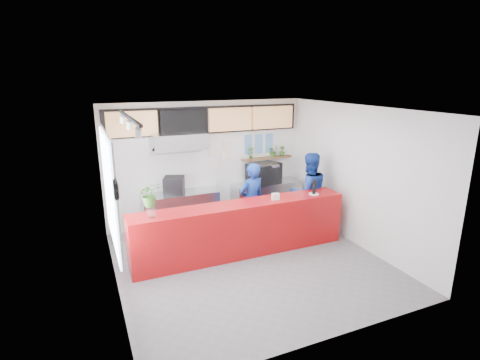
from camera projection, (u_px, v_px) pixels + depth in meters
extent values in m
plane|color=slate|center=(249.00, 262.00, 7.43)|extent=(5.00, 5.00, 0.00)
plane|color=silver|center=(250.00, 109.00, 6.63)|extent=(5.00, 5.00, 0.00)
plane|color=white|center=(207.00, 163.00, 9.24)|extent=(5.00, 0.00, 5.00)
plane|color=white|center=(110.00, 208.00, 6.08)|extent=(0.00, 5.00, 5.00)
plane|color=white|center=(356.00, 176.00, 7.99)|extent=(0.00, 5.00, 5.00)
cube|color=#A40B0E|center=(241.00, 229.00, 7.64)|extent=(4.50, 0.60, 1.10)
cube|color=beige|center=(206.00, 118.00, 8.94)|extent=(5.00, 0.02, 0.80)
cube|color=#B2B5BA|center=(181.00, 211.00, 8.95)|extent=(1.80, 0.60, 0.90)
cube|color=black|center=(174.00, 185.00, 8.73)|extent=(0.58, 0.58, 0.40)
cube|color=#B2B5BA|center=(178.00, 141.00, 8.45)|extent=(1.20, 0.70, 0.35)
cube|color=#B2B5BA|center=(178.00, 150.00, 8.51)|extent=(1.20, 0.69, 0.31)
cube|color=#B2B5BA|center=(266.00, 199.00, 9.83)|extent=(1.80, 0.60, 0.90)
cube|color=black|center=(264.00, 173.00, 9.61)|extent=(0.94, 0.81, 0.51)
cube|color=#AFB3B7|center=(264.00, 165.00, 9.55)|extent=(0.78, 0.63, 0.06)
cube|color=brown|center=(267.00, 158.00, 9.77)|extent=(1.40, 0.18, 0.04)
cube|color=tan|center=(132.00, 124.00, 8.19)|extent=(1.10, 0.10, 0.55)
cube|color=black|center=(184.00, 122.00, 8.63)|extent=(1.10, 0.10, 0.55)
cube|color=tan|center=(230.00, 119.00, 9.07)|extent=(1.10, 0.10, 0.55)
cube|color=tan|center=(273.00, 117.00, 9.52)|extent=(1.10, 0.10, 0.55)
cube|color=black|center=(207.00, 120.00, 8.93)|extent=(4.80, 0.04, 0.65)
cube|color=silver|center=(110.00, 191.00, 6.30)|extent=(0.04, 2.20, 1.90)
cube|color=#B2B5BA|center=(111.00, 190.00, 6.31)|extent=(0.03, 2.30, 2.00)
cylinder|color=black|center=(116.00, 190.00, 5.15)|extent=(0.05, 0.30, 0.30)
cylinder|color=white|center=(118.00, 190.00, 5.16)|extent=(0.02, 0.26, 0.26)
cube|color=black|center=(129.00, 117.00, 5.84)|extent=(0.05, 2.40, 0.04)
cylinder|color=silver|center=(213.00, 152.00, 9.21)|extent=(0.24, 0.03, 0.24)
cylinder|color=silver|center=(225.00, 155.00, 9.35)|extent=(0.24, 0.03, 0.24)
cylinder|color=silver|center=(214.00, 164.00, 9.29)|extent=(0.24, 0.03, 0.24)
cylinder|color=silver|center=(227.00, 145.00, 9.30)|extent=(0.24, 0.03, 0.24)
cube|color=#598CBF|center=(248.00, 140.00, 9.51)|extent=(0.20, 0.02, 0.25)
cube|color=#598CBF|center=(259.00, 139.00, 9.63)|extent=(0.20, 0.02, 0.25)
cube|color=#598CBF|center=(269.00, 138.00, 9.74)|extent=(0.20, 0.02, 0.25)
cube|color=#598CBF|center=(248.00, 149.00, 9.58)|extent=(0.20, 0.02, 0.25)
cube|color=#598CBF|center=(259.00, 149.00, 9.69)|extent=(0.20, 0.02, 0.25)
cube|color=#598CBF|center=(269.00, 148.00, 9.81)|extent=(0.20, 0.02, 0.25)
imported|color=navy|center=(252.00, 201.00, 8.33)|extent=(0.71, 0.53, 1.74)
imported|color=navy|center=(309.00, 193.00, 8.71)|extent=(1.00, 0.82, 1.89)
imported|color=#386423|center=(251.00, 153.00, 9.55)|extent=(0.18, 0.14, 0.31)
imported|color=#386423|center=(273.00, 151.00, 9.79)|extent=(0.33, 0.31, 0.30)
imported|color=#386423|center=(282.00, 151.00, 9.90)|extent=(0.18, 0.17, 0.26)
cylinder|color=silver|center=(151.00, 213.00, 6.72)|extent=(0.19, 0.19, 0.19)
imported|color=#386423|center=(150.00, 194.00, 6.63)|extent=(0.44, 0.40, 0.43)
cube|color=white|center=(275.00, 197.00, 7.71)|extent=(0.16, 0.11, 0.13)
cylinder|color=white|center=(314.00, 194.00, 8.06)|extent=(0.29, 0.29, 0.02)
cylinder|color=black|center=(314.00, 187.00, 8.02)|extent=(0.08, 0.08, 0.31)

